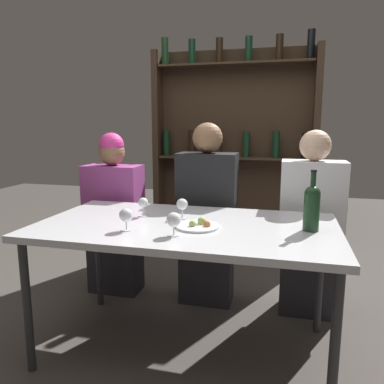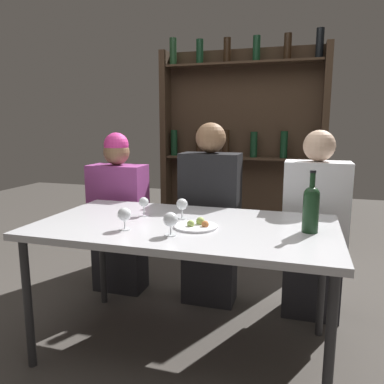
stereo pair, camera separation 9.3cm
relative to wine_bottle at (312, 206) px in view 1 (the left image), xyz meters
name	(u,v)px [view 1 (the left image)]	position (x,y,z in m)	size (l,w,h in m)	color
ground_plane	(186,349)	(-0.64, -0.02, -0.87)	(10.00, 10.00, 0.00)	#47423D
dining_table	(186,233)	(-0.64, -0.02, -0.18)	(1.60, 0.88, 0.74)	silver
wine_rack_wall	(233,145)	(-0.64, 1.77, 0.20)	(1.59, 0.21, 2.09)	#38281C
wine_bottle	(312,206)	(0.00, 0.00, 0.00)	(0.08, 0.08, 0.31)	#19381E
wine_glass_0	(182,205)	(-0.69, 0.08, -0.05)	(0.06, 0.06, 0.12)	silver
wine_glass_1	(126,216)	(-0.90, -0.22, -0.05)	(0.07, 0.07, 0.11)	silver
wine_glass_2	(173,220)	(-0.65, -0.25, -0.05)	(0.07, 0.07, 0.11)	silver
wine_glass_3	(143,204)	(-0.93, 0.08, -0.05)	(0.06, 0.06, 0.11)	silver
food_plate_0	(198,225)	(-0.56, -0.08, -0.12)	(0.23, 0.23, 0.05)	white
seated_person_left	(114,218)	(-1.37, 0.60, -0.30)	(0.42, 0.22, 1.21)	#26262B
seated_person_center	(207,220)	(-0.66, 0.60, -0.27)	(0.41, 0.22, 1.28)	#26262B
seated_person_right	(310,230)	(0.04, 0.60, -0.29)	(0.41, 0.22, 1.24)	#26262B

